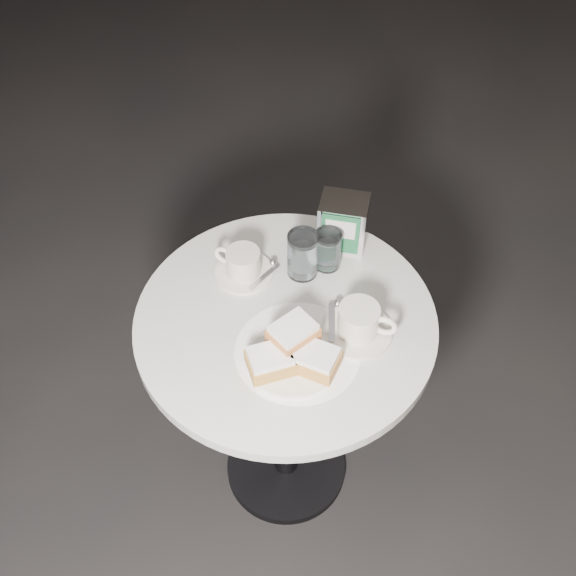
# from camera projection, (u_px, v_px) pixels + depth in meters

# --- Properties ---
(ground) EXTENTS (7.00, 7.00, 0.00)m
(ground) POSITION_uv_depth(u_px,v_px,m) (286.00, 468.00, 2.22)
(ground) COLOR black
(ground) RESTS_ON ground
(cafe_table) EXTENTS (0.70, 0.70, 0.74)m
(cafe_table) POSITION_uv_depth(u_px,v_px,m) (286.00, 367.00, 1.81)
(cafe_table) COLOR black
(cafe_table) RESTS_ON ground
(sugar_spill) EXTENTS (0.33, 0.33, 0.00)m
(sugar_spill) POSITION_uv_depth(u_px,v_px,m) (298.00, 351.00, 1.60)
(sugar_spill) COLOR white
(sugar_spill) RESTS_ON cafe_table
(beignet_plate) EXTENTS (0.24, 0.24, 0.09)m
(beignet_plate) POSITION_uv_depth(u_px,v_px,m) (293.00, 355.00, 1.55)
(beignet_plate) COLOR silver
(beignet_plate) RESTS_ON cafe_table
(coffee_cup_left) EXTENTS (0.16, 0.16, 0.07)m
(coffee_cup_left) POSITION_uv_depth(u_px,v_px,m) (243.00, 265.00, 1.73)
(coffee_cup_left) COLOR silver
(coffee_cup_left) RESTS_ON cafe_table
(coffee_cup_right) EXTENTS (0.17, 0.16, 0.08)m
(coffee_cup_right) POSITION_uv_depth(u_px,v_px,m) (359.00, 323.00, 1.60)
(coffee_cup_right) COLOR beige
(coffee_cup_right) RESTS_ON cafe_table
(water_glass_left) EXTENTS (0.09, 0.09, 0.12)m
(water_glass_left) POSITION_uv_depth(u_px,v_px,m) (303.00, 255.00, 1.71)
(water_glass_left) COLOR white
(water_glass_left) RESTS_ON cafe_table
(water_glass_right) EXTENTS (0.08, 0.08, 0.10)m
(water_glass_right) POSITION_uv_depth(u_px,v_px,m) (328.00, 250.00, 1.73)
(water_glass_right) COLOR silver
(water_glass_right) RESTS_ON cafe_table
(napkin_dispenser) EXTENTS (0.12, 0.11, 0.14)m
(napkin_dispenser) POSITION_uv_depth(u_px,v_px,m) (343.00, 222.00, 1.77)
(napkin_dispenser) COLOR silver
(napkin_dispenser) RESTS_ON cafe_table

